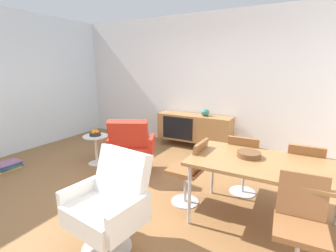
# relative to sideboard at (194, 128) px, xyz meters

# --- Properties ---
(ground_plane) EXTENTS (8.32, 8.32, 0.00)m
(ground_plane) POSITION_rel_sideboard_xyz_m (0.10, -2.30, -0.44)
(ground_plane) COLOR olive
(wall_back) EXTENTS (6.80, 0.12, 2.80)m
(wall_back) POSITION_rel_sideboard_xyz_m (0.10, 0.30, 0.96)
(wall_back) COLOR white
(wall_back) RESTS_ON ground_plane
(sideboard) EXTENTS (1.60, 0.45, 0.72)m
(sideboard) POSITION_rel_sideboard_xyz_m (0.00, 0.00, 0.00)
(sideboard) COLOR olive
(sideboard) RESTS_ON ground_plane
(vase_cobalt) EXTENTS (0.18, 0.18, 0.15)m
(vase_cobalt) POSITION_rel_sideboard_xyz_m (0.23, 0.00, 0.35)
(vase_cobalt) COLOR #337266
(vase_cobalt) RESTS_ON sideboard
(dining_table) EXTENTS (1.60, 0.90, 0.74)m
(dining_table) POSITION_rel_sideboard_xyz_m (1.73, -2.13, 0.26)
(dining_table) COLOR olive
(dining_table) RESTS_ON ground_plane
(wooden_bowl_on_table) EXTENTS (0.26, 0.26, 0.06)m
(wooden_bowl_on_table) POSITION_rel_sideboard_xyz_m (1.53, -2.07, 0.33)
(wooden_bowl_on_table) COLOR brown
(wooden_bowl_on_table) RESTS_ON dining_table
(dining_chair_back_right) EXTENTS (0.41, 0.43, 0.86)m
(dining_chair_back_right) POSITION_rel_sideboard_xyz_m (2.08, -1.57, 0.03)
(dining_chair_back_right) COLOR brown
(dining_chair_back_right) RESTS_ON ground_plane
(dining_chair_front_right) EXTENTS (0.42, 0.45, 0.86)m
(dining_chair_front_right) POSITION_rel_sideboard_xyz_m (2.08, -2.69, 0.03)
(dining_chair_front_right) COLOR brown
(dining_chair_front_right) RESTS_ON ground_plane
(dining_chair_near_window) EXTENTS (0.43, 0.41, 0.86)m
(dining_chair_near_window) POSITION_rel_sideboard_xyz_m (0.84, -2.13, 0.03)
(dining_chair_near_window) COLOR brown
(dining_chair_near_window) RESTS_ON ground_plane
(dining_chair_back_left) EXTENTS (0.41, 0.43, 0.86)m
(dining_chair_back_left) POSITION_rel_sideboard_xyz_m (1.38, -1.57, 0.03)
(dining_chair_back_left) COLOR brown
(dining_chair_back_left) RESTS_ON ground_plane
(lounge_chair_red) EXTENTS (0.87, 0.86, 0.95)m
(lounge_chair_red) POSITION_rel_sideboard_xyz_m (-0.38, -1.72, 0.03)
(lounge_chair_red) COLOR red
(lounge_chair_red) RESTS_ON ground_plane
(armchair_black_shell) EXTENTS (0.77, 0.72, 0.95)m
(armchair_black_shell) POSITION_rel_sideboard_xyz_m (0.49, -3.19, 0.03)
(armchair_black_shell) COLOR silver
(armchair_black_shell) RESTS_ON ground_plane
(side_table_round) EXTENTS (0.44, 0.44, 0.52)m
(side_table_round) POSITION_rel_sideboard_xyz_m (-1.20, -1.70, -0.12)
(side_table_round) COLOR white
(side_table_round) RESTS_ON ground_plane
(fruit_bowl) EXTENTS (0.20, 0.20, 0.11)m
(fruit_bowl) POSITION_rel_sideboard_xyz_m (-1.20, -1.70, 0.12)
(fruit_bowl) COLOR #262628
(fruit_bowl) RESTS_ON side_table_round
(magazine_stack) EXTENTS (0.32, 0.41, 0.12)m
(magazine_stack) POSITION_rel_sideboard_xyz_m (-2.35, -2.65, -0.38)
(magazine_stack) COLOR gold
(magazine_stack) RESTS_ON ground_plane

